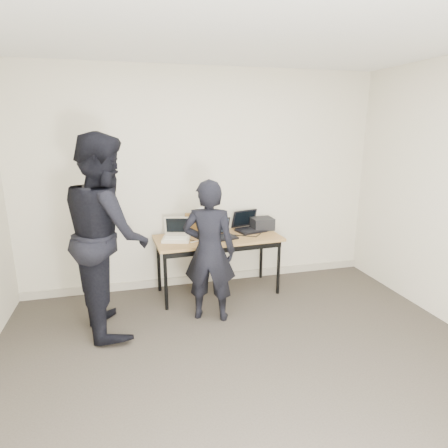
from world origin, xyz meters
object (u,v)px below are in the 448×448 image
object	(u,v)px
equipment_box	(262,224)
laptop_right	(248,226)
laptop_beige	(177,235)
leather_satchel	(200,223)
desk	(218,242)
person_observer	(107,234)
person_typist	(209,251)
laptop_center	(222,233)

from	to	relation	value
equipment_box	laptop_right	bearing A→B (deg)	179.23
laptop_beige	leather_satchel	bearing A→B (deg)	46.94
equipment_box	desk	bearing A→B (deg)	-163.04
laptop_beige	desk	bearing A→B (deg)	11.45
laptop_beige	person_observer	bearing A→B (deg)	-130.53
desk	leather_satchel	distance (m)	0.35
desk	laptop_right	world-z (taller)	laptop_right
person_observer	desk	bearing A→B (deg)	-80.22
desk	laptop_beige	world-z (taller)	laptop_beige
laptop_right	person_observer	xyz separation A→B (m)	(-1.69, -0.68, 0.21)
laptop_right	person_observer	bearing A→B (deg)	-172.70
leather_satchel	person_observer	xyz separation A→B (m)	(-1.06, -0.71, 0.14)
laptop_beige	laptop_right	xyz separation A→B (m)	(0.94, 0.16, 0.01)
person_typist	desk	bearing A→B (deg)	-90.86
laptop_beige	laptop_center	bearing A→B (deg)	9.69
laptop_center	equipment_box	distance (m)	0.62
laptop_center	equipment_box	bearing A→B (deg)	5.63
equipment_box	person_typist	world-z (taller)	person_typist
laptop_center	person_observer	xyz separation A→B (m)	(-1.29, -0.47, 0.22)
laptop_center	laptop_right	bearing A→B (deg)	13.95
person_observer	laptop_center	bearing A→B (deg)	-81.64
equipment_box	person_observer	xyz separation A→B (m)	(-1.87, -0.68, 0.19)
laptop_beige	laptop_center	xyz separation A→B (m)	(0.54, -0.05, -0.00)
laptop_right	equipment_box	xyz separation A→B (m)	(0.19, -0.00, 0.02)
laptop_center	person_typist	world-z (taller)	person_typist
laptop_right	person_typist	bearing A→B (deg)	-145.95
desk	person_typist	distance (m)	0.64
desk	leather_satchel	xyz separation A→B (m)	(-0.18, 0.23, 0.19)
desk	laptop_beige	size ratio (longest dim) A/B	4.06
person_typist	person_observer	size ratio (longest dim) A/B	0.77
laptop_beige	laptop_right	size ratio (longest dim) A/B	0.91
desk	laptop_center	distance (m)	0.12
desk	laptop_center	size ratio (longest dim) A/B	4.47
leather_satchel	laptop_beige	bearing A→B (deg)	-138.39
laptop_right	leather_satchel	xyz separation A→B (m)	(-0.62, 0.03, 0.07)
desk	leather_satchel	bearing A→B (deg)	125.29
person_typist	person_observer	distance (m)	1.04
laptop_center	person_typist	size ratio (longest dim) A/B	0.23
equipment_box	person_typist	xyz separation A→B (m)	(-0.87, -0.77, -0.04)
person_typist	person_observer	bearing A→B (deg)	16.01
leather_satchel	person_typist	world-z (taller)	person_typist
equipment_box	person_observer	world-z (taller)	person_observer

